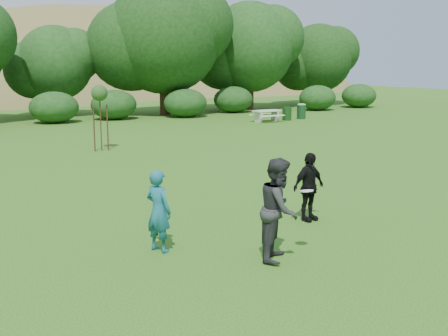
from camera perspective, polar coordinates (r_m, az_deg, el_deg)
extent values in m
plane|color=#19470C|center=(12.46, 7.18, -7.20)|extent=(120.00, 120.00, 0.00)
imported|color=#175A6A|center=(11.47, -6.67, -4.35)|extent=(0.61, 0.73, 1.70)
imported|color=#2A2A2C|center=(10.96, 5.63, -4.18)|extent=(1.23, 1.23, 2.02)
imported|color=black|center=(13.73, 8.59, -1.91)|extent=(1.03, 0.54, 1.68)
cylinder|color=#163A15|center=(37.37, 6.41, 5.52)|extent=(0.60, 0.60, 0.90)
cylinder|color=white|center=(11.02, 8.38, -2.31)|extent=(0.27, 0.27, 0.07)
cylinder|color=#371F15|center=(24.84, -12.42, 4.57)|extent=(0.05, 0.05, 2.50)
sphere|color=#284D1B|center=(24.75, -12.54, 7.45)|extent=(0.70, 0.70, 0.70)
cylinder|color=#392016|center=(24.78, -13.06, 3.95)|extent=(0.06, 0.06, 2.00)
cylinder|color=#3D2217|center=(24.97, -11.75, 4.05)|extent=(0.06, 0.06, 2.00)
cube|color=beige|center=(36.23, 4.38, 5.83)|extent=(1.80, 0.75, 0.08)
cube|color=beige|center=(35.89, 3.52, 5.18)|extent=(0.10, 0.70, 0.68)
cube|color=#B4B4A8|center=(36.64, 5.21, 5.27)|extent=(0.10, 0.70, 0.68)
cube|color=beige|center=(35.77, 4.93, 5.30)|extent=(1.80, 0.28, 0.06)
cube|color=silver|center=(36.74, 3.83, 5.46)|extent=(1.80, 0.28, 0.06)
cylinder|color=#153B1D|center=(38.48, 7.86, 5.64)|extent=(0.60, 0.60, 0.90)
ellipsoid|color=gray|center=(38.44, 7.88, 6.38)|extent=(0.60, 0.60, 0.20)
ellipsoid|color=olive|center=(87.66, -12.09, -1.40)|extent=(100.00, 64.00, 52.00)
ellipsoid|color=olive|center=(79.41, -2.61, 3.22)|extent=(60.00, 44.00, 24.00)
cylinder|color=#3A2616|center=(41.68, -16.61, 6.63)|extent=(0.60, 0.60, 2.27)
sphere|color=#194214|center=(41.60, -16.80, 10.17)|extent=(5.22, 5.22, 5.22)
cylinder|color=#3A2616|center=(41.19, -6.03, 7.70)|extent=(0.76, 0.76, 3.32)
sphere|color=#194214|center=(41.17, -6.14, 13.14)|extent=(8.12, 8.12, 8.12)
cylinder|color=#3A2616|center=(45.99, 2.59, 7.85)|extent=(0.71, 0.71, 2.97)
sphere|color=#194214|center=(45.94, 2.62, 12.18)|extent=(7.19, 7.19, 7.19)
cylinder|color=#3A2616|center=(51.61, 9.46, 7.74)|extent=(0.62, 0.62, 2.45)
sphere|color=#194214|center=(51.55, 9.56, 10.95)|extent=(6.03, 6.03, 6.03)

